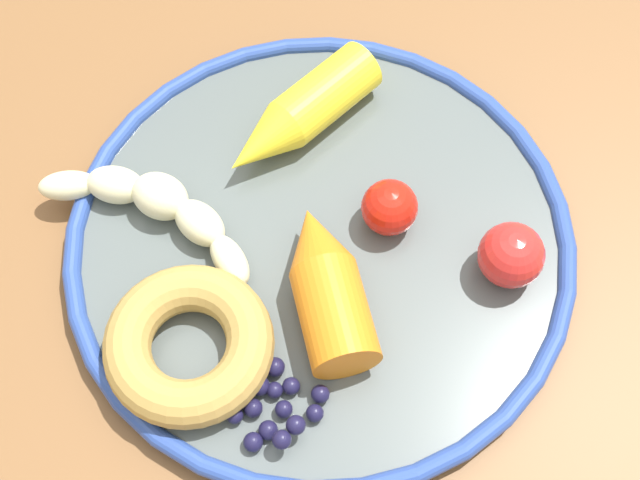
# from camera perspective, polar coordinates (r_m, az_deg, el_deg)

# --- Properties ---
(dining_table) EXTENTS (1.08, 0.79, 0.74)m
(dining_table) POSITION_cam_1_polar(r_m,az_deg,el_deg) (0.66, 3.70, -4.52)
(dining_table) COLOR brown
(dining_table) RESTS_ON ground_plane
(plate) EXTENTS (0.33, 0.33, 0.02)m
(plate) POSITION_cam_1_polar(r_m,az_deg,el_deg) (0.57, -0.00, -0.13)
(plate) COLOR #4F5958
(plate) RESTS_ON dining_table
(banana) EXTENTS (0.10, 0.14, 0.03)m
(banana) POSITION_cam_1_polar(r_m,az_deg,el_deg) (0.57, -10.61, 2.16)
(banana) COLOR beige
(banana) RESTS_ON plate
(carrot_orange) EXTENTS (0.07, 0.11, 0.04)m
(carrot_orange) POSITION_cam_1_polar(r_m,az_deg,el_deg) (0.53, 0.43, -2.91)
(carrot_orange) COLOR orange
(carrot_orange) RESTS_ON plate
(carrot_yellow) EXTENTS (0.13, 0.06, 0.04)m
(carrot_yellow) POSITION_cam_1_polar(r_m,az_deg,el_deg) (0.59, -1.33, 8.11)
(carrot_yellow) COLOR yellow
(carrot_yellow) RESTS_ON plate
(donut) EXTENTS (0.14, 0.14, 0.03)m
(donut) POSITION_cam_1_polar(r_m,az_deg,el_deg) (0.53, -8.67, -6.39)
(donut) COLOR #AE8942
(donut) RESTS_ON plate
(blueberry_pile) EXTENTS (0.06, 0.05, 0.02)m
(blueberry_pile) POSITION_cam_1_polar(r_m,az_deg,el_deg) (0.52, -2.77, -10.79)
(blueberry_pile) COLOR #191638
(blueberry_pile) RESTS_ON plate
(tomato_near) EXTENTS (0.04, 0.04, 0.04)m
(tomato_near) POSITION_cam_1_polar(r_m,az_deg,el_deg) (0.56, 4.52, 2.11)
(tomato_near) COLOR red
(tomato_near) RESTS_ON plate
(tomato_mid) EXTENTS (0.04, 0.04, 0.04)m
(tomato_mid) POSITION_cam_1_polar(r_m,az_deg,el_deg) (0.55, 12.26, -0.97)
(tomato_mid) COLOR red
(tomato_mid) RESTS_ON plate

